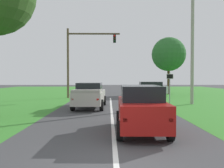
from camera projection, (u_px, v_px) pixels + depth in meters
ground_plane at (111, 109)px, 17.88m from camera, size 120.00×120.00×0.00m
lane_centre_stripe at (116, 158)px, 6.88m from camera, size 0.16×41.35×0.01m
red_suv_near at (141, 108)px, 10.17m from camera, size 2.17×4.47×1.97m
pickup_truck_lead at (90, 95)px, 18.32m from camera, size 2.43×5.65×1.93m
traffic_light at (81, 53)px, 27.26m from camera, size 6.02×0.40×7.92m
keep_moving_sign at (170, 84)px, 20.39m from camera, size 0.60×0.09×2.78m
oak_tree_right at (169, 54)px, 33.43m from camera, size 4.71×4.71×7.96m
crossing_suv_far at (149, 88)px, 30.71m from camera, size 4.58×2.13×1.80m
utility_pole_right at (192, 49)px, 20.91m from camera, size 0.28×0.28×9.70m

